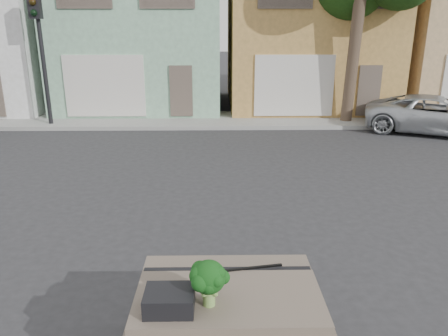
{
  "coord_description": "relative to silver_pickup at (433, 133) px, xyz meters",
  "views": [
    {
      "loc": [
        -0.11,
        -6.96,
        3.75
      ],
      "look_at": [
        0.01,
        0.5,
        1.3
      ],
      "focal_mm": 35.0,
      "sensor_mm": 36.0,
      "label": 1
    }
  ],
  "objects": [
    {
      "name": "ground_plane",
      "position": [
        -7.77,
        -8.42,
        0.0
      ],
      "size": [
        120.0,
        120.0,
        0.0
      ],
      "primitive_type": "plane",
      "color": "#303033",
      "rests_on": "ground"
    },
    {
      "name": "sidewalk",
      "position": [
        -7.77,
        2.08,
        0.07
      ],
      "size": [
        40.0,
        3.0,
        0.15
      ],
      "primitive_type": "cube",
      "color": "gray",
      "rests_on": "ground"
    },
    {
      "name": "townhouse_mint",
      "position": [
        -11.27,
        6.08,
        3.77
      ],
      "size": [
        7.2,
        8.2,
        7.55
      ],
      "primitive_type": "cube",
      "color": "#8AB897",
      "rests_on": "ground"
    },
    {
      "name": "townhouse_tan",
      "position": [
        -3.77,
        6.08,
        3.77
      ],
      "size": [
        7.2,
        8.2,
        7.55
      ],
      "primitive_type": "cube",
      "color": "#B78A47",
      "rests_on": "ground"
    },
    {
      "name": "silver_pickup",
      "position": [
        0.0,
        0.0,
        0.0
      ],
      "size": [
        5.34,
        4.07,
        1.35
      ],
      "primitive_type": "imported",
      "rotation": [
        0.0,
        0.0,
        1.14
      ],
      "color": "silver",
      "rests_on": "ground"
    },
    {
      "name": "traffic_signal",
      "position": [
        -14.27,
        1.08,
        2.55
      ],
      "size": [
        0.4,
        0.4,
        5.1
      ],
      "primitive_type": "cube",
      "color": "black",
      "rests_on": "ground"
    },
    {
      "name": "tree_near",
      "position": [
        -2.77,
        1.38,
        4.25
      ],
      "size": [
        4.4,
        4.0,
        8.5
      ],
      "primitive_type": "cube",
      "color": "#193910",
      "rests_on": "ground"
    },
    {
      "name": "car_dashboard",
      "position": [
        -7.77,
        -11.42,
        0.56
      ],
      "size": [
        2.0,
        1.8,
        1.12
      ],
      "primitive_type": "cube",
      "color": "#685B4D",
      "rests_on": "ground"
    },
    {
      "name": "instrument_hump",
      "position": [
        -8.35,
        -11.77,
        1.22
      ],
      "size": [
        0.48,
        0.38,
        0.2
      ],
      "primitive_type": "cube",
      "color": "black",
      "rests_on": "car_dashboard"
    },
    {
      "name": "wiper_arm",
      "position": [
        -7.49,
        -11.04,
        1.13
      ],
      "size": [
        0.69,
        0.15,
        0.02
      ],
      "primitive_type": "cube",
      "rotation": [
        0.0,
        0.0,
        0.17
      ],
      "color": "black",
      "rests_on": "car_dashboard"
    },
    {
      "name": "broccoli",
      "position": [
        -7.97,
        -11.71,
        1.37
      ],
      "size": [
        0.5,
        0.5,
        0.49
      ],
      "primitive_type": "cube",
      "rotation": [
        0.0,
        0.0,
        3.42
      ],
      "color": "#0F390F",
      "rests_on": "car_dashboard"
    }
  ]
}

